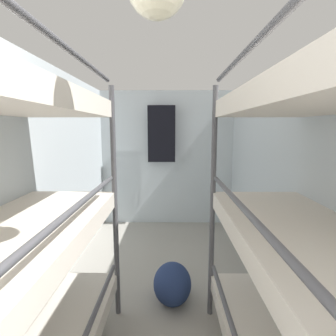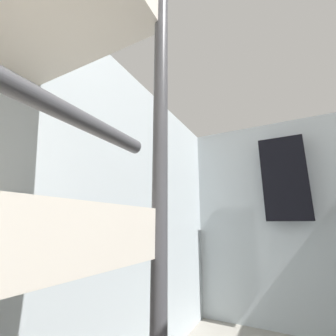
{
  "view_description": "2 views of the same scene",
  "coord_description": "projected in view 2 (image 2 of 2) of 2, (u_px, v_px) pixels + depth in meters",
  "views": [
    {
      "loc": [
        0.05,
        0.3,
        1.62
      ],
      "look_at": [
        0.03,
        2.9,
        1.23
      ],
      "focal_mm": 28.0,
      "sensor_mm": 36.0,
      "label": 1
    },
    {
      "loc": [
        -0.1,
        1.88,
        1.06
      ],
      "look_at": [
        -0.66,
        2.95,
        1.36
      ],
      "focal_mm": 24.0,
      "sensor_mm": 36.0,
      "label": 2
    }
  ],
  "objects": [
    {
      "name": "wall_back",
      "position": [
        298.0,
        218.0,
        2.41
      ],
      "size": [
        2.32,
        0.06,
        2.24
      ],
      "color": "silver",
      "rests_on": "ground_plane"
    },
    {
      "name": "hanging_coat",
      "position": [
        284.0,
        178.0,
        2.42
      ],
      "size": [
        0.44,
        0.12,
        0.9
      ],
      "color": "black"
    }
  ]
}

